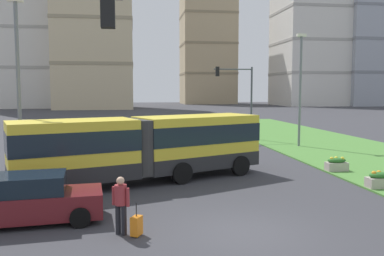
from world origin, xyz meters
TOP-DOWN VIEW (x-y plane):
  - ground_plane at (0.00, 0.00)m, footprint 260.00×260.00m
  - articulated_bus at (-2.74, 7.30)m, footprint 11.84×6.65m
  - car_maroon_sedan at (-6.54, 1.92)m, footprint 4.56×2.38m
  - car_navy_sedan at (-6.04, 22.15)m, footprint 4.60×2.49m
  - pedestrian_crossing at (-3.64, 0.40)m, footprint 0.52×0.36m
  - rolling_suitcase at (-3.19, 0.20)m, footprint 0.39×0.43m
  - flower_planter_1 at (7.24, 4.29)m, footprint 1.10×0.56m
  - flower_planter_2 at (7.24, 7.99)m, footprint 1.10×0.56m
  - traffic_light_far_right at (5.80, 22.00)m, footprint 3.37×0.28m
  - streetlight_left at (-8.50, 8.45)m, footprint 0.70×0.28m
  - streetlight_median at (9.14, 17.23)m, footprint 0.70×0.28m
  - apartment_tower_westcentre at (-11.67, 85.32)m, footprint 17.46×16.60m
  - apartment_tower_centre at (20.48, 114.94)m, footprint 16.35×14.48m
  - apartment_tower_eastcentre at (45.48, 96.31)m, footprint 16.71×18.22m
  - apartment_tower_east at (61.74, 93.25)m, footprint 16.50×15.16m

SIDE VIEW (x-z plane):
  - ground_plane at x=0.00m, z-range 0.00..0.00m
  - rolling_suitcase at x=-3.19m, z-range -0.17..0.80m
  - flower_planter_1 at x=7.24m, z-range 0.06..0.80m
  - flower_planter_2 at x=7.24m, z-range 0.06..0.80m
  - car_maroon_sedan at x=-6.54m, z-range -0.04..1.54m
  - car_navy_sedan at x=-6.04m, z-range -0.04..1.54m
  - pedestrian_crossing at x=-3.64m, z-range 0.13..1.87m
  - articulated_bus at x=-2.74m, z-range 0.15..3.15m
  - traffic_light_far_right at x=5.80m, z-range 1.12..7.35m
  - streetlight_median at x=9.14m, z-range 0.44..8.84m
  - streetlight_left at x=-8.50m, z-range 0.44..8.94m
  - apartment_tower_centre at x=20.48m, z-range 0.02..36.13m
  - apartment_tower_westcentre at x=-11.67m, z-range 0.02..38.71m
  - apartment_tower_east at x=61.74m, z-range 0.02..43.22m
  - apartment_tower_eastcentre at x=45.48m, z-range 0.02..51.12m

